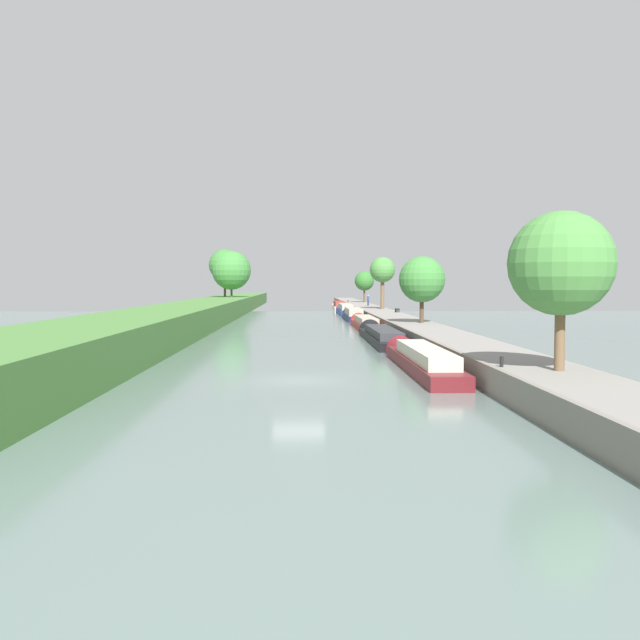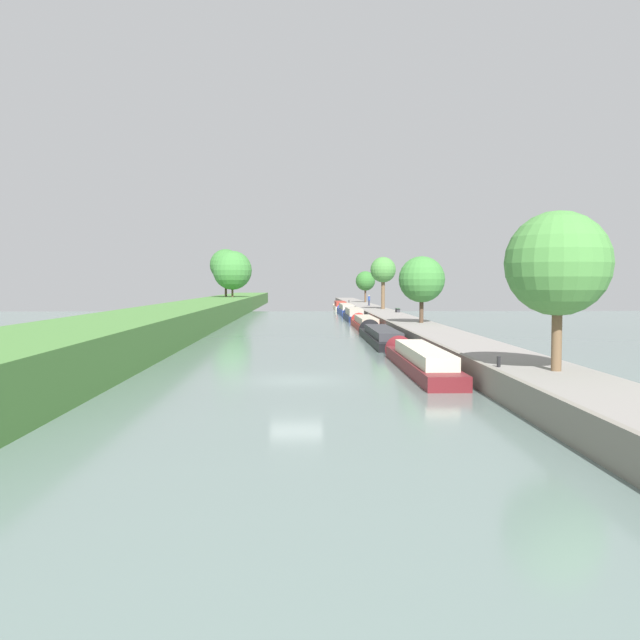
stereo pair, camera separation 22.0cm
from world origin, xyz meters
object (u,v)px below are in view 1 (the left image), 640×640
narrowboat_black (380,335)px  narrowboat_red (365,323)px  narrowboat_navy (353,315)px  mooring_bollard_near (502,362)px  narrowboat_cream (339,306)px  narrowboat_maroon (421,359)px  person_walking (368,300)px  mooring_bollard_far (348,301)px  narrowboat_blue (345,310)px  park_bench (397,309)px

narrowboat_black → narrowboat_red: size_ratio=1.12×
narrowboat_navy → mooring_bollard_near: size_ratio=30.33×
narrowboat_navy → narrowboat_cream: narrowboat_cream is taller
narrowboat_maroon → person_walking: person_walking is taller
narrowboat_maroon → narrowboat_black: bearing=90.3°
narrowboat_cream → mooring_bollard_far: (1.92, 5.38, 0.75)m
narrowboat_blue → park_bench: (4.98, -20.74, 0.85)m
narrowboat_maroon → narrowboat_black: 17.90m
narrowboat_blue → person_walking: person_walking is taller
narrowboat_red → park_bench: park_bench is taller
narrowboat_maroon → person_walking: bearing=86.7°
mooring_bollard_near → mooring_bollard_far: bearing=90.0°
narrowboat_red → mooring_bollard_near: size_ratio=34.17×
narrowboat_maroon → narrowboat_red: (0.15, 34.11, -0.05)m
narrowboat_black → narrowboat_navy: 32.19m
person_walking → mooring_bollard_far: person_walking is taller
narrowboat_red → narrowboat_navy: (-0.01, 15.98, 0.11)m
person_walking → narrowboat_navy: bearing=-101.4°
mooring_bollard_near → park_bench: size_ratio=0.30×
narrowboat_navy → mooring_bollard_far: (1.82, 35.61, 0.77)m
narrowboat_cream → narrowboat_blue: bearing=-89.6°
narrowboat_black → narrowboat_navy: size_ratio=1.27×
narrowboat_red → narrowboat_navy: 15.98m
narrowboat_blue → narrowboat_black: bearing=-90.3°
narrowboat_black → narrowboat_blue: size_ratio=1.05×
narrowboat_cream → mooring_bollard_near: (1.92, -88.51, 0.75)m
narrowboat_cream → mooring_bollard_near: 88.53m
narrowboat_black → narrowboat_blue: narrowboat_blue is taller
narrowboat_navy → mooring_bollard_far: 35.66m
narrowboat_cream → narrowboat_navy: bearing=-89.8°
narrowboat_blue → person_walking: size_ratio=9.90×
narrowboat_black → narrowboat_cream: 62.42m
park_bench → narrowboat_blue: bearing=103.5°
narrowboat_navy → mooring_bollard_far: mooring_bollard_far is taller
narrowboat_red → narrowboat_blue: narrowboat_blue is taller
narrowboat_blue → narrowboat_maroon: bearing=-90.1°
narrowboat_black → narrowboat_red: narrowboat_black is taller
narrowboat_maroon → mooring_bollard_far: mooring_bollard_far is taller
narrowboat_black → park_bench: park_bench is taller
narrowboat_maroon → mooring_bollard_far: bearing=88.7°
narrowboat_black → narrowboat_cream: size_ratio=1.44×
mooring_bollard_near → park_bench: 53.39m
narrowboat_red → narrowboat_blue: bearing=90.0°
narrowboat_navy → person_walking: person_walking is taller
narrowboat_navy → person_walking: (3.82, 18.93, 1.42)m
narrowboat_black → narrowboat_navy: (0.22, 32.19, 0.14)m
narrowboat_blue → narrowboat_cream: size_ratio=1.37×
narrowboat_black → mooring_bollard_far: (2.04, 67.80, 0.91)m
narrowboat_black → park_bench: 27.72m
narrowboat_navy → park_bench: size_ratio=9.10×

